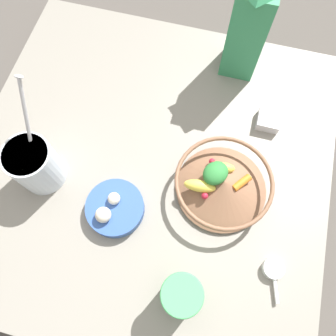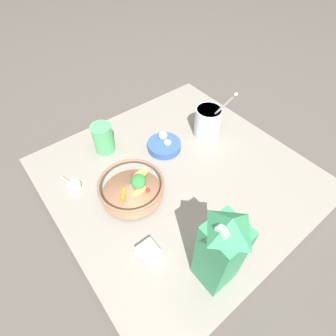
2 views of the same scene
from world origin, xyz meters
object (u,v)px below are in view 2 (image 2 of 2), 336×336
object	(u,v)px
fruit_bowl	(132,187)
yogurt_tub	(208,121)
drinking_cup	(103,138)
spice_jar	(148,252)
milk_carton	(221,251)
garlic_bowl	(164,145)

from	to	relation	value
fruit_bowl	yogurt_tub	xyz separation A→B (m)	(-0.07, 0.43, 0.03)
drinking_cup	spice_jar	xyz separation A→B (m)	(0.47, -0.12, -0.05)
drinking_cup	fruit_bowl	bearing A→B (deg)	-7.98
milk_carton	spice_jar	distance (m)	0.24
milk_carton	drinking_cup	world-z (taller)	milk_carton
fruit_bowl	drinking_cup	distance (m)	0.26
yogurt_tub	garlic_bowl	distance (m)	0.21
drinking_cup	garlic_bowl	world-z (taller)	drinking_cup
fruit_bowl	garlic_bowl	size ratio (longest dim) A/B	1.68
yogurt_tub	spice_jar	bearing A→B (deg)	-61.00
milk_carton	spice_jar	bearing A→B (deg)	-145.65
milk_carton	drinking_cup	xyz separation A→B (m)	(-0.64, 0.01, -0.09)
yogurt_tub	garlic_bowl	bearing A→B (deg)	-102.26
yogurt_tub	spice_jar	world-z (taller)	yogurt_tub
yogurt_tub	drinking_cup	size ratio (longest dim) A/B	2.10
milk_carton	garlic_bowl	distance (m)	0.55
fruit_bowl	drinking_cup	world-z (taller)	drinking_cup
fruit_bowl	yogurt_tub	bearing A→B (deg)	99.56
milk_carton	drinking_cup	size ratio (longest dim) A/B	2.49
spice_jar	garlic_bowl	xyz separation A→B (m)	(-0.33, 0.32, 0.01)
drinking_cup	yogurt_tub	bearing A→B (deg)	64.48
milk_carton	yogurt_tub	xyz separation A→B (m)	(-0.45, 0.40, -0.08)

